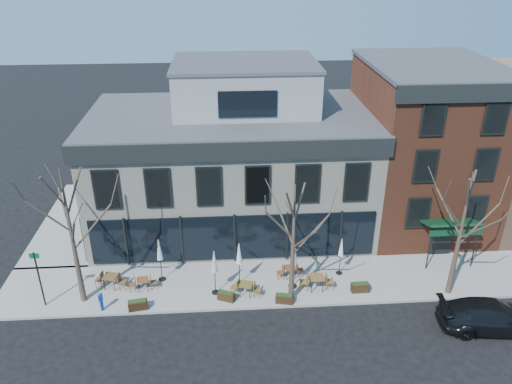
{
  "coord_description": "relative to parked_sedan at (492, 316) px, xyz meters",
  "views": [
    {
      "loc": [
        -0.47,
        -25.96,
        17.84
      ],
      "look_at": [
        1.45,
        2.0,
        3.93
      ],
      "focal_mm": 35.0,
      "sensor_mm": 36.0,
      "label": 1
    }
  ],
  "objects": [
    {
      "name": "cafe_set_1",
      "position": [
        -18.29,
        4.31,
        -0.2
      ],
      "size": [
        1.63,
        0.72,
        0.84
      ],
      "color": "brown",
      "rests_on": "sidewalk_front"
    },
    {
      "name": "ground",
      "position": [
        -12.98,
        6.78,
        -0.78
      ],
      "size": [
        120.0,
        120.0,
        0.0
      ],
      "primitive_type": "plane",
      "color": "black",
      "rests_on": "ground"
    },
    {
      "name": "sidewalk_front",
      "position": [
        -9.73,
        4.63,
        -0.71
      ],
      "size": [
        33.5,
        4.7,
        0.15
      ],
      "primitive_type": "cube",
      "color": "gray",
      "rests_on": "ground"
    },
    {
      "name": "tree_corner",
      "position": [
        -21.47,
        3.57,
        3.47
      ],
      "size": [
        3.93,
        3.98,
        7.92
      ],
      "color": "#382B21",
      "rests_on": "sidewalk_front"
    },
    {
      "name": "umbrella_4",
      "position": [
        -6.78,
        5.06,
        1.08
      ],
      "size": [
        0.39,
        0.39,
        2.43
      ],
      "color": "black",
      "rests_on": "sidewalk_front"
    },
    {
      "name": "corner_building",
      "position": [
        -12.9,
        11.85,
        3.94
      ],
      "size": [
        18.39,
        10.39,
        11.1
      ],
      "color": "beige",
      "rests_on": "ground"
    },
    {
      "name": "cafe_set_3",
      "position": [
        -9.78,
        4.91,
        -0.2
      ],
      "size": [
        1.65,
        0.73,
        0.85
      ],
      "color": "brown",
      "rests_on": "sidewalk_front"
    },
    {
      "name": "call_box",
      "position": [
        -20.27,
        2.63,
        -0.02
      ],
      "size": [
        0.23,
        0.23,
        1.15
      ],
      "color": "#0B2F9B",
      "rests_on": "sidewalk_front"
    },
    {
      "name": "cafe_set_0",
      "position": [
        -20.14,
        4.6,
        -0.12
      ],
      "size": [
        1.93,
        0.89,
        0.99
      ],
      "color": "brown",
      "rests_on": "sidewalk_front"
    },
    {
      "name": "umbrella_2",
      "position": [
        -12.79,
        4.47,
        1.3
      ],
      "size": [
        0.44,
        0.44,
        2.74
      ],
      "color": "black",
      "rests_on": "sidewalk_front"
    },
    {
      "name": "umbrella_3",
      "position": [
        -9.75,
        3.97,
        1.58
      ],
      "size": [
        0.5,
        0.5,
        3.14
      ],
      "color": "black",
      "rests_on": "sidewalk_front"
    },
    {
      "name": "tree_mid",
      "position": [
        -9.97,
        2.87,
        3.01
      ],
      "size": [
        3.5,
        3.55,
        7.04
      ],
      "color": "#382B21",
      "rests_on": "sidewalk_front"
    },
    {
      "name": "planter_1",
      "position": [
        -13.57,
        3.02,
        -0.37
      ],
      "size": [
        1.03,
        0.72,
        0.54
      ],
      "color": "#302010",
      "rests_on": "sidewalk_front"
    },
    {
      "name": "cafe_set_2",
      "position": [
        -12.46,
        3.38,
        -0.16
      ],
      "size": [
        1.8,
        0.92,
        0.93
      ],
      "color": "brown",
      "rests_on": "sidewalk_front"
    },
    {
      "name": "umbrella_1",
      "position": [
        -14.18,
        3.7,
        1.34
      ],
      "size": [
        0.45,
        0.45,
        2.8
      ],
      "color": "black",
      "rests_on": "sidewalk_front"
    },
    {
      "name": "planter_2",
      "position": [
        -10.39,
        2.58,
        -0.37
      ],
      "size": [
        1.02,
        0.58,
        0.54
      ],
      "color": "#331F11",
      "rests_on": "sidewalk_front"
    },
    {
      "name": "sidewalk_side",
      "position": [
        -24.23,
        12.78,
        -0.71
      ],
      "size": [
        4.5,
        12.0,
        0.15
      ],
      "primitive_type": "cube",
      "color": "gray",
      "rests_on": "ground"
    },
    {
      "name": "planter_0",
      "position": [
        -18.35,
        2.58,
        -0.35
      ],
      "size": [
        1.08,
        0.57,
        0.58
      ],
      "color": "black",
      "rests_on": "sidewalk_front"
    },
    {
      "name": "parked_sedan",
      "position": [
        0.0,
        0.0,
        0.0
      ],
      "size": [
        5.58,
        2.71,
        1.57
      ],
      "primitive_type": "imported",
      "rotation": [
        0.0,
        0.0,
        1.47
      ],
      "color": "black",
      "rests_on": "ground"
    },
    {
      "name": "sign_pole",
      "position": [
        -23.48,
        3.28,
        1.29
      ],
      "size": [
        0.5,
        0.1,
        3.4
      ],
      "color": "black",
      "rests_on": "sidewalk_front"
    },
    {
      "name": "cafe_set_4",
      "position": [
        -8.41,
        3.66,
        -0.1
      ],
      "size": [
        1.99,
        0.83,
        1.04
      ],
      "color": "brown",
      "rests_on": "sidewalk_front"
    },
    {
      "name": "red_brick_building",
      "position": [
        0.02,
        11.76,
        4.85
      ],
      "size": [
        8.2,
        11.78,
        11.18
      ],
      "color": "brown",
      "rests_on": "ground"
    },
    {
      "name": "planter_3",
      "position": [
        -5.98,
        3.28,
        -0.35
      ],
      "size": [
        1.02,
        0.42,
        0.57
      ],
      "color": "black",
      "rests_on": "sidewalk_front"
    },
    {
      "name": "tree_right",
      "position": [
        -0.97,
        2.87,
        3.24
      ],
      "size": [
        3.72,
        3.77,
        7.48
      ],
      "color": "#382B21",
      "rests_on": "sidewalk_front"
    },
    {
      "name": "umbrella_0",
      "position": [
        -17.32,
        5.17,
        1.31
      ],
      "size": [
        0.44,
        0.44,
        2.75
      ],
      "color": "black",
      "rests_on": "sidewalk_front"
    }
  ]
}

